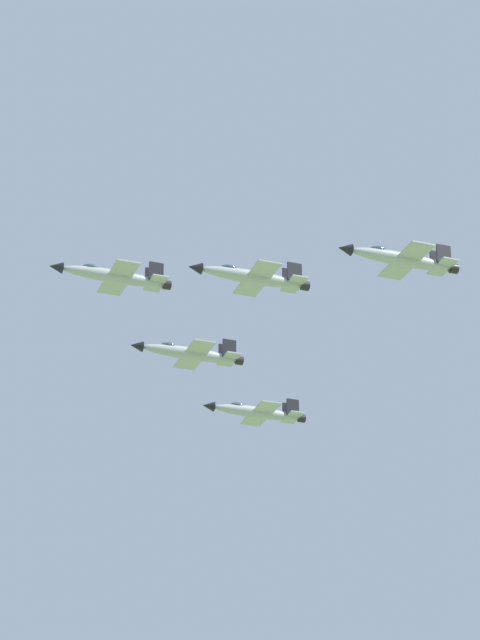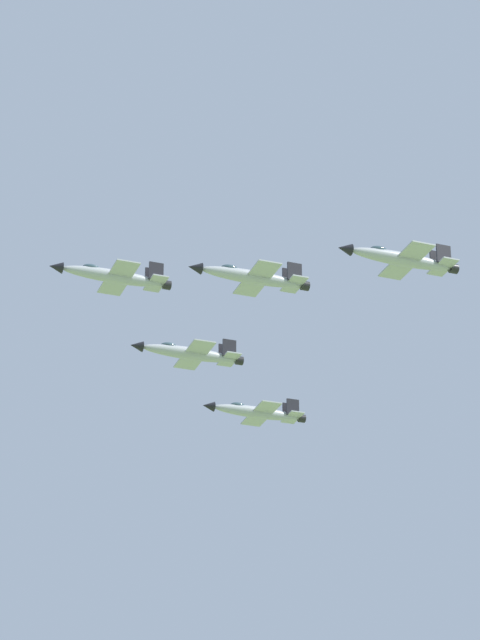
{
  "view_description": "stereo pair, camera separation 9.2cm",
  "coord_description": "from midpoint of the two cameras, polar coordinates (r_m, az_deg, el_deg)",
  "views": [
    {
      "loc": [
        -177.03,
        112.52,
        40.41
      ],
      "look_at": [
        -19.5,
        -26.6,
        141.71
      ],
      "focal_mm": 84.33,
      "sensor_mm": 36.0,
      "label": 1
    },
    {
      "loc": [
        -177.09,
        112.45,
        40.41
      ],
      "look_at": [
        -19.5,
        -26.6,
        141.71
      ],
      "focal_mm": 84.33,
      "sensor_mm": 36.0,
      "label": 2
    }
  ],
  "objects": [
    {
      "name": "jet_right_wingman",
      "position": [
        244.78,
        -1.94,
        -1.26
      ],
      "size": [
        12.1,
        18.38,
        4.05
      ],
      "rotation": [
        0.0,
        0.0,
        1.18
      ],
      "color": "#9EA3A8"
    },
    {
      "name": "jet_lead",
      "position": [
        229.65,
        -4.84,
        1.68
      ],
      "size": [
        12.08,
        18.41,
        4.04
      ],
      "rotation": [
        0.0,
        0.0,
        1.2
      ],
      "color": "#9EA3A8"
    },
    {
      "name": "jet_left_wingman",
      "position": [
        219.98,
        0.44,
        1.66
      ],
      "size": [
        11.84,
        18.03,
        3.96
      ],
      "rotation": [
        0.0,
        0.0,
        1.19
      ],
      "color": "#9EA3A8"
    },
    {
      "name": "jet_left_outer",
      "position": [
        213.72,
        6.12,
        2.33
      ],
      "size": [
        11.78,
        17.99,
        3.93
      ],
      "rotation": [
        0.0,
        0.0,
        1.21
      ],
      "color": "#9EA3A8"
    },
    {
      "name": "jet_right_outer",
      "position": [
        261.64,
        0.62,
        -3.51
      ],
      "size": [
        11.91,
        18.09,
        3.98
      ],
      "rotation": [
        0.0,
        0.0,
        1.19
      ],
      "color": "#9EA3A8"
    }
  ]
}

